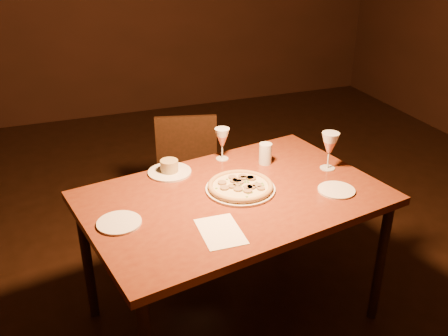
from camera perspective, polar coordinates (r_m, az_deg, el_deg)
name	(u,v)px	position (r m, az deg, el deg)	size (l,w,h in m)	color
floor	(233,333)	(2.73, 1.04, -18.33)	(7.00, 7.00, 0.00)	black
dining_table	(234,207)	(2.41, 1.15, -4.43)	(1.54, 1.14, 0.75)	brown
chair_far	(188,175)	(3.20, -4.15, -0.78)	(0.48, 0.48, 0.81)	black
pizza_plate	(240,187)	(2.41, 1.89, -2.13)	(0.34, 0.34, 0.04)	white
ramekin_saucer	(169,169)	(2.58, -6.25, -0.10)	(0.22, 0.22, 0.07)	white
wine_glass_far	(222,144)	(2.69, -0.21, 2.76)	(0.08, 0.08, 0.18)	#CB7054
wine_glass_right	(329,151)	(2.64, 11.92, 1.92)	(0.09, 0.09, 0.20)	#CB7054
water_tumbler	(265,154)	(2.66, 4.75, 1.65)	(0.07, 0.07, 0.11)	silver
side_plate_left	(119,223)	(2.20, -11.90, -6.14)	(0.19, 0.19, 0.01)	white
side_plate_near	(336,190)	(2.47, 12.72, -2.48)	(0.18, 0.18, 0.01)	white
menu_card	(221,231)	(2.11, -0.40, -7.25)	(0.17, 0.25, 0.00)	white
pendant_light	(236,17)	(2.10, 1.38, 16.91)	(0.12, 0.12, 0.12)	#EF8C43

